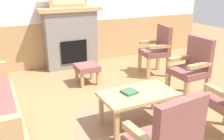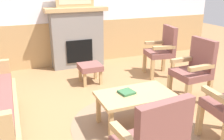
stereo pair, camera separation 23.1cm
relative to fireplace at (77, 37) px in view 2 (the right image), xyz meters
name	(u,v)px [view 2 (the right image)]	position (x,y,z in m)	size (l,w,h in m)	color
ground_plane	(121,114)	(0.00, -2.35, -0.65)	(14.00, 14.00, 0.00)	#997047
wall_back	(72,5)	(0.00, 0.25, 0.66)	(7.20, 0.14, 2.70)	white
fireplace	(77,37)	(0.00, 0.00, 0.00)	(1.30, 0.44, 1.28)	gray
coffee_table	(135,97)	(0.05, -2.64, -0.27)	(0.96, 0.56, 0.44)	tan
round_rug	(134,123)	(0.05, -2.64, -0.65)	(1.67, 1.67, 0.01)	#896B51
book_on_table	(127,92)	(-0.05, -2.59, -0.20)	(0.18, 0.18, 0.03)	#33663D
footstool	(90,68)	(-0.05, -1.07, -0.37)	(0.40, 0.40, 0.36)	tan
armchair_near_fireplace	(163,49)	(1.40, -1.21, -0.11)	(0.55, 0.55, 0.98)	tan
armchair_by_window_left	(195,68)	(1.22, -2.36, -0.11)	(0.49, 0.49, 0.98)	tan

